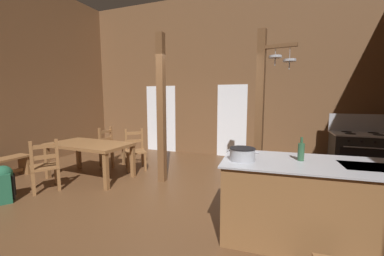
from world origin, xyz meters
The scene contains 16 objects.
ground_plane centered at (0.00, 0.00, -0.05)m, with size 9.03×7.64×0.10m, color brown.
wall_back centered at (0.00, 3.49, 2.28)m, with size 9.03×0.14×4.55m, color brown.
glazed_door_back_left centered at (-1.85, 3.42, 1.02)m, with size 1.00×0.01×2.05m, color white.
glazed_panel_back_right centered at (0.41, 3.42, 1.02)m, with size 0.84×0.01×2.05m, color white.
kitchen_island centered at (2.16, -0.27, 0.47)m, with size 2.23×1.12×0.94m.
stove_range centered at (3.34, 2.68, 0.48)m, with size 1.15×0.83×1.32m.
support_post_with_pot_rack centered at (1.38, 1.36, 1.56)m, with size 0.68×0.28×2.90m.
support_post_center centered at (-0.48, 0.91, 1.45)m, with size 0.14×0.14×2.90m.
dining_table centered at (-1.98, 0.54, 0.65)m, with size 1.74×0.97×0.74m.
ladderback_chair_near_window centered at (-2.21, -0.31, 0.45)m, with size 0.61×0.61×0.95m.
ladderback_chair_by_post centered at (-1.47, 1.41, 0.45)m, with size 0.62×0.62×0.95m.
ladderback_chair_at_table_end centered at (-2.24, 1.47, 0.45)m, with size 0.47×0.47×0.95m.
backpack centered at (-2.41, -0.88, 0.31)m, with size 0.39×0.39×0.60m.
stockpot_on_counter centered at (1.32, -0.47, 1.01)m, with size 0.37×0.30×0.15m.
mixing_bowl_on_counter centered at (1.31, -0.21, 0.98)m, with size 0.22×0.22×0.08m.
bottle_tall_on_counter centered at (1.97, -0.23, 1.05)m, with size 0.07×0.07×0.28m.
Camera 1 is at (1.74, -3.22, 1.66)m, focal length 22.14 mm.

